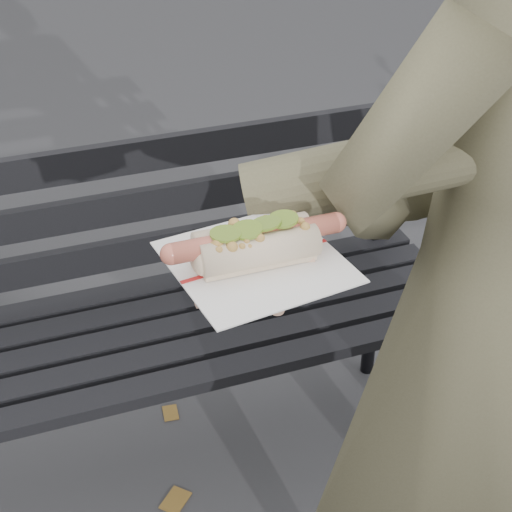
{
  "coord_description": "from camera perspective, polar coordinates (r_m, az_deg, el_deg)",
  "views": [
    {
      "loc": [
        -0.37,
        -0.64,
        1.65
      ],
      "look_at": [
        -0.11,
        0.07,
        1.15
      ],
      "focal_mm": 55.0,
      "sensor_mm": 36.0,
      "label": 1
    }
  ],
  "objects": [
    {
      "name": "held_hotdog",
      "position": [
        1.01,
        9.85,
        5.42
      ],
      "size": [
        0.64,
        0.3,
        0.2
      ],
      "color": "brown"
    },
    {
      "name": "park_bench",
      "position": [
        1.9,
        -8.07,
        -3.08
      ],
      "size": [
        1.5,
        0.44,
        0.88
      ],
      "color": "black",
      "rests_on": "ground"
    },
    {
      "name": "person",
      "position": [
        1.28,
        17.08,
        -3.66
      ],
      "size": [
        0.71,
        0.52,
        1.81
      ],
      "primitive_type": "imported",
      "rotation": [
        0.0,
        0.0,
        3.27
      ],
      "color": "brown",
      "rests_on": "ground"
    }
  ]
}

